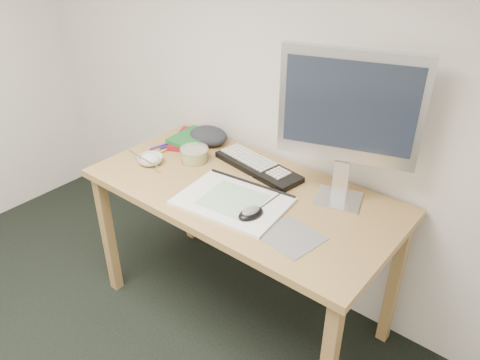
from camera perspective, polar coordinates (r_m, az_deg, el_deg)
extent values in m
plane|color=silver|center=(2.16, 5.58, 16.01)|extent=(3.60, 0.00, 3.60)
cube|color=#A3804B|center=(2.54, -15.77, -6.47)|extent=(0.05, 0.05, 0.71)
cube|color=#A3804B|center=(2.85, -6.21, -0.98)|extent=(0.05, 0.05, 0.71)
cube|color=#A3804B|center=(2.29, 18.28, -11.78)|extent=(0.05, 0.05, 0.71)
cube|color=#A3804B|center=(2.09, 0.22, -1.48)|extent=(1.40, 0.70, 0.03)
cube|color=gray|center=(1.80, 6.25, -6.84)|extent=(0.24, 0.23, 0.00)
cube|color=white|center=(1.98, -0.90, -2.57)|extent=(0.48, 0.37, 0.01)
cube|color=black|center=(2.22, 2.19, 1.64)|extent=(0.48, 0.22, 0.03)
cube|color=silver|center=(2.04, 11.88, -2.25)|extent=(0.23, 0.22, 0.01)
cube|color=silver|center=(2.00, 12.15, -0.04)|extent=(0.07, 0.04, 0.18)
cube|color=silver|center=(1.86, 13.24, 8.61)|extent=(0.54, 0.21, 0.45)
cube|color=black|center=(1.85, 13.28, 8.92)|extent=(0.48, 0.16, 0.35)
ellipsoid|color=black|center=(1.87, 1.32, -3.81)|extent=(0.09, 0.13, 0.04)
imported|color=silver|center=(2.31, -10.88, 2.41)|extent=(0.13, 0.13, 0.04)
cylinder|color=silver|center=(2.29, -11.80, 2.61)|extent=(0.24, 0.04, 0.02)
cylinder|color=#EFDB54|center=(2.30, -5.58, 3.10)|extent=(0.16, 0.16, 0.07)
cube|color=maroon|center=(2.50, -5.76, 4.89)|extent=(0.29, 0.32, 0.03)
cube|color=#1B6D2B|center=(2.47, -5.93, 5.19)|extent=(0.17, 0.23, 0.02)
ellipsoid|color=#292D31|center=(2.48, -3.90, 5.39)|extent=(0.22, 0.20, 0.07)
cylinder|color=#D76B7D|center=(2.08, 1.56, -0.83)|extent=(0.17, 0.09, 0.01)
cylinder|color=tan|center=(2.10, 2.13, -0.60)|extent=(0.14, 0.08, 0.01)
cylinder|color=black|center=(2.01, 3.99, -2.30)|extent=(0.17, 0.04, 0.01)
cylinder|color=#1C249B|center=(2.47, -8.29, 4.25)|extent=(0.05, 0.14, 0.01)
cylinder|color=orange|center=(2.44, -8.74, 3.85)|extent=(0.03, 0.13, 0.01)
cylinder|color=#62278F|center=(2.47, -9.62, 4.16)|extent=(0.04, 0.13, 0.01)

